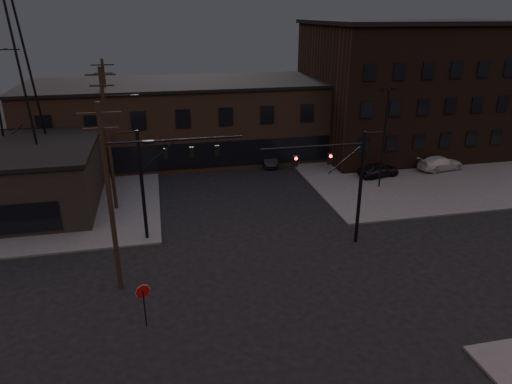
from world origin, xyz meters
The scene contains 16 objects.
ground centered at (0.00, 0.00, 0.00)m, with size 140.00×140.00×0.00m, color black.
sidewalk_ne centered at (22.00, 22.00, 0.07)m, with size 30.00×30.00×0.15m, color #474744.
building_row centered at (0.00, 28.00, 4.00)m, with size 40.00×12.00×8.00m, color #4A3527.
building_right centered at (22.00, 26.00, 7.00)m, with size 22.00×16.00×14.00m, color black.
traffic_signal_near centered at (5.36, 4.50, 4.93)m, with size 7.12×0.24×8.00m.
traffic_signal_far centered at (-6.72, 8.00, 5.01)m, with size 7.12×0.24×8.00m.
stop_sign centered at (-8.00, -1.99, 1.84)m, with size 0.72×0.33×2.48m.
utility_pole_near centered at (-9.43, 2.00, 5.87)m, with size 3.70×0.28×11.00m.
utility_pole_mid centered at (-10.44, 14.00, 6.13)m, with size 3.70×0.28×11.50m.
utility_pole_far centered at (-11.50, 26.00, 5.78)m, with size 2.20×0.28×11.00m.
transmission_tower centered at (-18.00, 18.00, 12.50)m, with size 7.00×7.00×25.00m, color black, non-canonical shape.
lot_light_a centered at (13.00, 14.00, 5.51)m, with size 1.50×0.28×9.14m.
lot_light_b centered at (19.00, 19.00, 5.51)m, with size 1.50×0.28×9.14m.
parked_car_lot_a centered at (14.14, 16.54, 0.85)m, with size 1.65×4.11×1.40m, color black.
parked_car_lot_b centered at (21.25, 17.06, 0.85)m, with size 1.96×4.83×1.40m, color silver.
car_crossing centered at (4.60, 22.79, 0.68)m, with size 1.44×4.14×1.36m, color black.
Camera 1 is at (-6.57, -22.23, 15.20)m, focal length 32.00 mm.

